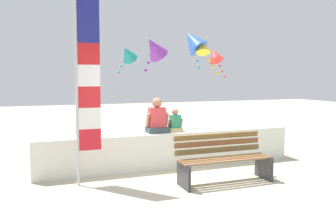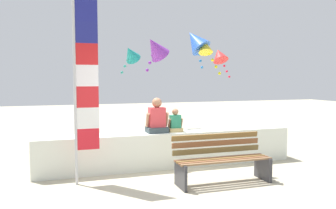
% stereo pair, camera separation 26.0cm
% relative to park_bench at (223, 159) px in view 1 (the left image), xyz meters
% --- Properties ---
extents(ground_plane, '(40.00, 40.00, 0.00)m').
position_rel_park_bench_xyz_m(ground_plane, '(-0.54, 0.15, -0.43)').
color(ground_plane, '#AFA78D').
extents(seawall_ledge, '(5.69, 0.57, 0.77)m').
position_rel_park_bench_xyz_m(seawall_ledge, '(-0.54, 1.41, -0.04)').
color(seawall_ledge, silver).
rests_on(seawall_ledge, ground).
extents(park_bench, '(1.80, 0.61, 0.88)m').
position_rel_park_bench_xyz_m(park_bench, '(0.00, 0.00, 0.00)').
color(park_bench, brown).
rests_on(park_bench, ground).
extents(person_adult, '(0.49, 0.36, 0.75)m').
position_rel_park_bench_xyz_m(person_adult, '(-0.83, 1.41, 0.63)').
color(person_adult, '#324046').
rests_on(person_adult, seawall_ledge).
extents(person_child, '(0.33, 0.24, 0.51)m').
position_rel_park_bench_xyz_m(person_child, '(-0.41, 1.41, 0.54)').
color(person_child, tan).
rests_on(person_child, seawall_ledge).
extents(flag_banner, '(0.44, 0.05, 3.33)m').
position_rel_park_bench_xyz_m(flag_banner, '(-2.41, 0.72, 1.45)').
color(flag_banner, '#B7B7BC').
rests_on(flag_banner, ground).
extents(kite_yellow, '(0.68, 0.58, 1.01)m').
position_rel_park_bench_xyz_m(kite_yellow, '(0.99, 2.92, 2.34)').
color(kite_yellow, yellow).
extents(kite_red, '(0.72, 0.70, 1.07)m').
position_rel_park_bench_xyz_m(kite_red, '(2.34, 4.77, 2.27)').
color(kite_red, red).
extents(kite_teal, '(0.74, 0.75, 0.89)m').
position_rel_park_bench_xyz_m(kite_teal, '(-0.82, 4.10, 2.21)').
color(kite_teal, teal).
extents(kite_blue, '(0.97, 1.01, 1.17)m').
position_rel_park_bench_xyz_m(kite_blue, '(0.77, 3.10, 2.53)').
color(kite_blue, blue).
extents(kite_purple, '(0.86, 0.76, 0.94)m').
position_rel_park_bench_xyz_m(kite_purple, '(-0.58, 2.39, 2.24)').
color(kite_purple, purple).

